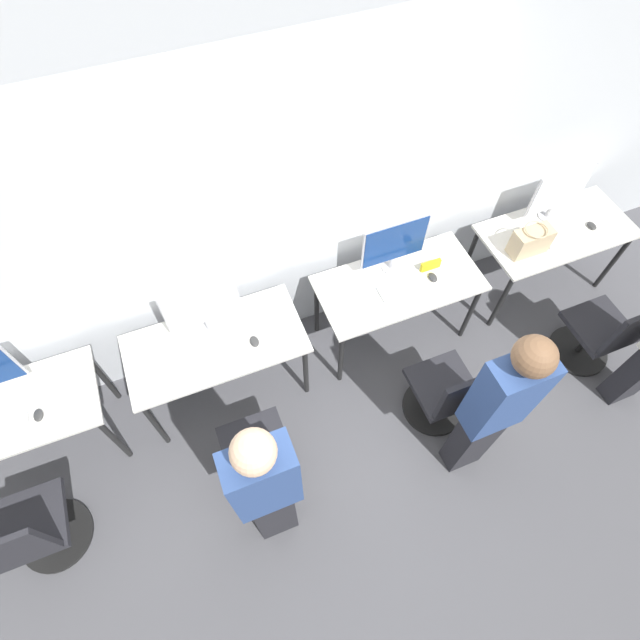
% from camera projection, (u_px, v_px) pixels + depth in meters
% --- Properties ---
extents(ground_plane, '(20.00, 20.00, 0.00)m').
position_uv_depth(ground_plane, '(326.00, 389.00, 4.04)').
color(ground_plane, '#4C4C51').
extents(wall_back, '(12.00, 0.05, 2.80)m').
position_uv_depth(wall_back, '(285.00, 202.00, 3.23)').
color(wall_back, silver).
rests_on(wall_back, ground_plane).
extents(desk_far_left, '(1.24, 0.61, 0.72)m').
position_uv_depth(desk_far_left, '(4.00, 420.00, 3.23)').
color(desk_far_left, silver).
rests_on(desk_far_left, ground_plane).
extents(mouse_far_left, '(0.06, 0.09, 0.03)m').
position_uv_depth(mouse_far_left, '(38.00, 415.00, 3.15)').
color(mouse_far_left, '#333333').
rests_on(mouse_far_left, desk_far_left).
extents(office_chair_far_left, '(0.48, 0.48, 0.88)m').
position_uv_depth(office_chair_far_left, '(35.00, 535.00, 3.12)').
color(office_chair_far_left, black).
rests_on(office_chair_far_left, ground_plane).
extents(desk_left, '(1.24, 0.61, 0.72)m').
position_uv_depth(desk_left, '(217.00, 349.00, 3.52)').
color(desk_left, silver).
rests_on(desk_left, ground_plane).
extents(monitor_left, '(0.51, 0.14, 0.47)m').
position_uv_depth(monitor_left, '(202.00, 307.00, 3.29)').
color(monitor_left, '#B2B2B7').
rests_on(monitor_left, desk_left).
extents(keyboard_left, '(0.38, 0.14, 0.02)m').
position_uv_depth(keyboard_left, '(218.00, 352.00, 3.40)').
color(keyboard_left, silver).
rests_on(keyboard_left, desk_left).
extents(mouse_left, '(0.06, 0.09, 0.03)m').
position_uv_depth(mouse_left, '(254.00, 341.00, 3.44)').
color(mouse_left, '#333333').
rests_on(mouse_left, desk_left).
extents(office_chair_left, '(0.48, 0.48, 0.88)m').
position_uv_depth(office_chair_left, '(259.00, 457.00, 3.39)').
color(office_chair_left, black).
rests_on(office_chair_left, ground_plane).
extents(person_left, '(0.36, 0.22, 1.65)m').
position_uv_depth(person_left, '(266.00, 489.00, 2.74)').
color(person_left, '#232328').
rests_on(person_left, ground_plane).
extents(desk_right, '(1.24, 0.61, 0.72)m').
position_uv_depth(desk_right, '(398.00, 288.00, 3.80)').
color(desk_right, silver).
rests_on(desk_right, ground_plane).
extents(monitor_right, '(0.51, 0.14, 0.47)m').
position_uv_depth(monitor_right, '(395.00, 244.00, 3.59)').
color(monitor_right, '#B2B2B7').
rests_on(monitor_right, desk_right).
extents(keyboard_right, '(0.38, 0.14, 0.02)m').
position_uv_depth(keyboard_right, '(403.00, 288.00, 3.69)').
color(keyboard_right, silver).
rests_on(keyboard_right, desk_right).
extents(mouse_right, '(0.06, 0.09, 0.03)m').
position_uv_depth(mouse_right, '(433.00, 277.00, 3.73)').
color(mouse_right, '#333333').
rests_on(mouse_right, desk_right).
extents(office_chair_right, '(0.48, 0.48, 0.88)m').
position_uv_depth(office_chair_right, '(445.00, 395.00, 3.63)').
color(office_chair_right, black).
rests_on(office_chair_right, ground_plane).
extents(person_right, '(0.36, 0.22, 1.69)m').
position_uv_depth(person_right, '(495.00, 409.00, 2.97)').
color(person_right, '#232328').
rests_on(person_right, ground_plane).
extents(desk_far_right, '(1.24, 0.61, 0.72)m').
position_uv_depth(desk_far_right, '(554.00, 237.00, 4.08)').
color(desk_far_right, silver).
rests_on(desk_far_right, ground_plane).
extents(monitor_far_right, '(0.51, 0.14, 0.47)m').
position_uv_depth(monitor_far_right, '(559.00, 192.00, 3.87)').
color(monitor_far_right, '#B2B2B7').
rests_on(monitor_far_right, desk_far_right).
extents(keyboard_far_right, '(0.38, 0.14, 0.02)m').
position_uv_depth(keyboard_far_right, '(565.00, 236.00, 3.96)').
color(keyboard_far_right, silver).
rests_on(keyboard_far_right, desk_far_right).
extents(mouse_far_right, '(0.06, 0.09, 0.03)m').
position_uv_depth(mouse_far_right, '(592.00, 226.00, 4.02)').
color(mouse_far_right, '#333333').
rests_on(mouse_far_right, desk_far_right).
extents(office_chair_far_right, '(0.48, 0.48, 0.88)m').
position_uv_depth(office_chair_far_right, '(600.00, 335.00, 3.91)').
color(office_chair_far_right, black).
rests_on(office_chair_far_right, ground_plane).
extents(handbag, '(0.30, 0.18, 0.25)m').
position_uv_depth(handbag, '(531.00, 241.00, 3.80)').
color(handbag, tan).
rests_on(handbag, desk_far_right).
extents(placard_right, '(0.16, 0.03, 0.08)m').
position_uv_depth(placard_right, '(431.00, 265.00, 3.77)').
color(placard_right, yellow).
rests_on(placard_right, desk_right).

